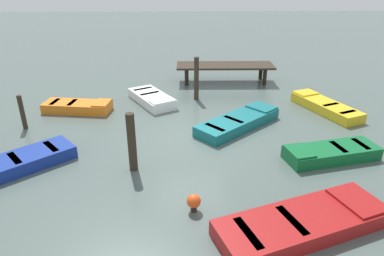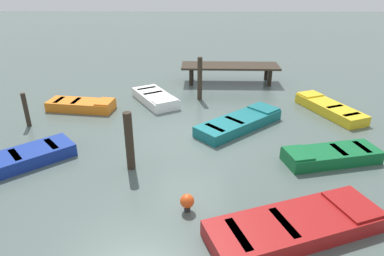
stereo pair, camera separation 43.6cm
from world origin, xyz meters
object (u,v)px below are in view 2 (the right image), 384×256
object	(u,v)px
dock_segment	(230,67)
rowboat_red	(296,225)
rowboat_blue	(4,163)
marker_buoy	(187,202)
rowboat_orange	(82,105)
mooring_piling_far_right	(200,79)
mooring_piling_near_left	(129,141)
rowboat_green	(331,155)
mooring_piling_center	(26,110)
rowboat_white	(155,98)
rowboat_yellow	(329,108)
rowboat_teal	(240,122)

from	to	relation	value
dock_segment	rowboat_red	bearing A→B (deg)	-86.49
rowboat_blue	marker_buoy	world-z (taller)	marker_buoy
rowboat_orange	mooring_piling_far_right	xyz separation A→B (m)	(5.08, 1.36, 0.77)
dock_segment	mooring_piling_near_left	size ratio (longest dim) A/B	2.78
rowboat_green	marker_buoy	bearing A→B (deg)	16.69
rowboat_blue	mooring_piling_near_left	bearing A→B (deg)	141.21
rowboat_orange	mooring_piling_near_left	size ratio (longest dim) A/B	1.59
mooring_piling_far_right	mooring_piling_center	xyz separation A→B (m)	(-6.63, -3.07, -0.33)
marker_buoy	rowboat_orange	bearing A→B (deg)	124.71
rowboat_white	rowboat_blue	bearing A→B (deg)	-64.09
rowboat_white	rowboat_red	bearing A→B (deg)	-4.06
rowboat_white	mooring_piling_far_right	xyz separation A→B (m)	(2.02, 0.44, 0.77)
marker_buoy	rowboat_yellow	bearing A→B (deg)	48.45
dock_segment	rowboat_white	bearing A→B (deg)	-138.90
rowboat_white	dock_segment	bearing A→B (deg)	100.06
rowboat_green	rowboat_blue	bearing A→B (deg)	-9.25
rowboat_teal	rowboat_blue	bearing A→B (deg)	161.11
mooring_piling_near_left	rowboat_teal	bearing A→B (deg)	39.62
dock_segment	rowboat_teal	size ratio (longest dim) A/B	1.43
mooring_piling_near_left	rowboat_orange	bearing A→B (deg)	121.83
dock_segment	mooring_piling_far_right	distance (m)	3.08
rowboat_orange	mooring_piling_center	size ratio (longest dim) A/B	2.20
rowboat_yellow	rowboat_blue	world-z (taller)	same
rowboat_yellow	mooring_piling_center	size ratio (longest dim) A/B	2.60
mooring_piling_far_right	mooring_piling_center	size ratio (longest dim) A/B	1.49
rowboat_red	mooring_piling_far_right	size ratio (longest dim) A/B	2.19
mooring_piling_near_left	rowboat_yellow	bearing A→B (deg)	30.80
rowboat_teal	rowboat_red	size ratio (longest dim) A/B	0.82
rowboat_orange	rowboat_red	xyz separation A→B (m)	(7.23, -7.56, -0.00)
rowboat_teal	mooring_piling_far_right	world-z (taller)	mooring_piling_far_right
dock_segment	rowboat_yellow	distance (m)	5.74
rowboat_blue	mooring_piling_far_right	size ratio (longest dim) A/B	1.91
rowboat_teal	rowboat_orange	xyz separation A→B (m)	(-6.59, 1.75, 0.00)
rowboat_yellow	rowboat_red	distance (m)	8.01
rowboat_white	marker_buoy	world-z (taller)	marker_buoy
dock_segment	rowboat_green	size ratio (longest dim) A/B	1.61
rowboat_yellow	mooring_piling_far_right	xyz separation A→B (m)	(-5.43, 1.62, 0.77)
rowboat_red	mooring_piling_center	size ratio (longest dim) A/B	3.26
rowboat_blue	mooring_piling_center	xyz separation A→B (m)	(-0.69, 3.20, 0.45)
rowboat_white	marker_buoy	xyz separation A→B (m)	(1.64, -7.72, 0.07)
rowboat_white	marker_buoy	bearing A→B (deg)	-18.16
rowboat_green	rowboat_yellow	bearing A→B (deg)	-121.39
mooring_piling_near_left	mooring_piling_center	bearing A→B (deg)	145.81
rowboat_white	marker_buoy	distance (m)	7.89
mooring_piling_near_left	dock_segment	bearing A→B (deg)	66.86
mooring_piling_far_right	marker_buoy	world-z (taller)	mooring_piling_far_right
rowboat_orange	marker_buoy	xyz separation A→B (m)	(4.71, -6.80, 0.07)
mooring_piling_near_left	rowboat_green	bearing A→B (deg)	4.37
rowboat_yellow	marker_buoy	bearing A→B (deg)	115.92
rowboat_red	mooring_piling_far_right	distance (m)	9.21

